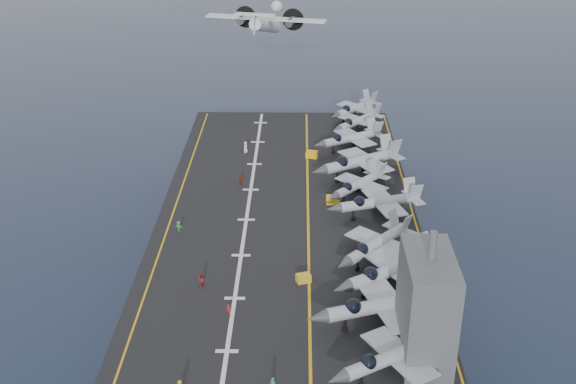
{
  "coord_description": "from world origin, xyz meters",
  "views": [
    {
      "loc": [
        1.72,
        -92.25,
        60.12
      ],
      "look_at": [
        0.0,
        4.0,
        13.0
      ],
      "focal_mm": 45.0,
      "sensor_mm": 36.0,
      "label": 1
    }
  ],
  "objects_px": {
    "island_superstructure": "(428,295)",
    "transport_plane": "(266,26)",
    "tow_cart_a": "(303,278)",
    "fighter_jet_0": "(393,355)"
  },
  "relations": [
    {
      "from": "tow_cart_a",
      "to": "transport_plane",
      "type": "distance_m",
      "value": 71.27
    },
    {
      "from": "tow_cart_a",
      "to": "transport_plane",
      "type": "height_order",
      "value": "transport_plane"
    },
    {
      "from": "island_superstructure",
      "to": "transport_plane",
      "type": "bearing_deg",
      "value": 103.8
    },
    {
      "from": "fighter_jet_0",
      "to": "transport_plane",
      "type": "xyz_separation_m",
      "value": [
        -16.79,
        86.31,
        13.57
      ]
    },
    {
      "from": "island_superstructure",
      "to": "tow_cart_a",
      "type": "distance_m",
      "value": 20.01
    },
    {
      "from": "island_superstructure",
      "to": "transport_plane",
      "type": "relative_size",
      "value": 0.54
    },
    {
      "from": "fighter_jet_0",
      "to": "transport_plane",
      "type": "bearing_deg",
      "value": 101.01
    },
    {
      "from": "transport_plane",
      "to": "tow_cart_a",
      "type": "bearing_deg",
      "value": -83.67
    },
    {
      "from": "fighter_jet_0",
      "to": "tow_cart_a",
      "type": "xyz_separation_m",
      "value": [
        -9.12,
        17.16,
        -1.9
      ]
    },
    {
      "from": "tow_cart_a",
      "to": "island_superstructure",
      "type": "bearing_deg",
      "value": -47.36
    }
  ]
}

